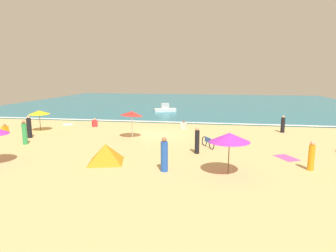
{
  "coord_description": "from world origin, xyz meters",
  "views": [
    {
      "loc": [
        5.1,
        -23.68,
        5.23
      ],
      "look_at": [
        1.14,
        0.13,
        0.8
      ],
      "focal_mm": 30.23,
      "sensor_mm": 36.0,
      "label": 1
    }
  ],
  "objects": [
    {
      "name": "ground_plane",
      "position": [
        0.0,
        0.0,
        0.0
      ],
      "size": [
        60.0,
        60.0,
        0.0
      ],
      "primitive_type": "plane",
      "color": "#D8B775"
    },
    {
      "name": "ocean_water",
      "position": [
        0.0,
        28.0,
        0.05
      ],
      "size": [
        60.0,
        44.0,
        0.1
      ],
      "primitive_type": "cube",
      "color": "teal",
      "rests_on": "ground_plane"
    },
    {
      "name": "beachgoer_0",
      "position": [
        11.26,
        2.95,
        0.73
      ],
      "size": [
        0.4,
        0.4,
        1.57
      ],
      "color": "black",
      "rests_on": "ground_plane"
    },
    {
      "name": "beachgoer_9",
      "position": [
        10.42,
        -7.65,
        0.8
      ],
      "size": [
        0.41,
        0.41,
        1.68
      ],
      "color": "orange",
      "rests_on": "ground_plane"
    },
    {
      "name": "beachgoer_2",
      "position": [
        2.19,
        3.08,
        0.35
      ],
      "size": [
        0.57,
        0.57,
        0.86
      ],
      "color": "white",
      "rests_on": "ground_plane"
    },
    {
      "name": "parked_bicycle",
      "position": [
        4.68,
        -3.56,
        0.38
      ],
      "size": [
        0.96,
        1.61,
        0.76
      ],
      "color": "black",
      "rests_on": "ground_plane"
    },
    {
      "name": "beach_towel_1",
      "position": [
        -10.19,
        3.59,
        0.01
      ],
      "size": [
        1.47,
        1.62,
        0.01
      ],
      "color": "white",
      "rests_on": "ground_plane"
    },
    {
      "name": "wave_breaker_foam",
      "position": [
        0.0,
        6.3,
        0.1
      ],
      "size": [
        57.0,
        0.7,
        0.01
      ],
      "primitive_type": "cube",
      "color": "white",
      "rests_on": "ocean_water"
    },
    {
      "name": "small_boat_0",
      "position": [
        -1.7,
        14.66,
        0.48
      ],
      "size": [
        3.14,
        2.04,
        1.2
      ],
      "color": "white",
      "rests_on": "ocean_water"
    },
    {
      "name": "beach_towel_0",
      "position": [
        9.7,
        -5.4,
        0.01
      ],
      "size": [
        1.52,
        1.78,
        0.01
      ],
      "color": "#D84CA5",
      "rests_on": "ground_plane"
    },
    {
      "name": "beach_tent",
      "position": [
        -1.27,
        -8.16,
        0.57
      ],
      "size": [
        2.74,
        2.75,
        1.13
      ],
      "color": "orange",
      "rests_on": "ground_plane"
    },
    {
      "name": "beachgoer_1",
      "position": [
        -6.84,
        2.88,
        0.37
      ],
      "size": [
        0.61,
        0.61,
        0.88
      ],
      "color": "red",
      "rests_on": "ground_plane"
    },
    {
      "name": "beach_umbrella_1",
      "position": [
        5.9,
        -9.08,
        2.01
      ],
      "size": [
        2.97,
        2.97,
        2.28
      ],
      "color": "#4C3823",
      "rests_on": "ground_plane"
    },
    {
      "name": "beachgoer_7",
      "position": [
        2.48,
        -9.13,
        0.9
      ],
      "size": [
        0.46,
        0.46,
        1.91
      ],
      "color": "blue",
      "rests_on": "ground_plane"
    },
    {
      "name": "beachgoer_8",
      "position": [
        -10.09,
        -2.81,
        0.88
      ],
      "size": [
        0.52,
        0.52,
        1.87
      ],
      "color": "black",
      "rests_on": "ground_plane"
    },
    {
      "name": "beachgoer_4",
      "position": [
        -8.98,
        -4.92,
        0.87
      ],
      "size": [
        0.39,
        0.39,
        1.83
      ],
      "color": "green",
      "rests_on": "ground_plane"
    },
    {
      "name": "beachgoer_6",
      "position": [
        4.01,
        -5.31,
        0.89
      ],
      "size": [
        0.43,
        0.43,
        1.82
      ],
      "color": "black",
      "rests_on": "ground_plane"
    },
    {
      "name": "beach_umbrella_4",
      "position": [
        -1.63,
        -1.42,
        2.05
      ],
      "size": [
        2.65,
        2.65,
        2.32
      ],
      "color": "silver",
      "rests_on": "ground_plane"
    },
    {
      "name": "beachgoer_5",
      "position": [
        -13.63,
        -1.3,
        0.34
      ],
      "size": [
        0.46,
        0.46,
        0.83
      ],
      "color": "orange",
      "rests_on": "ground_plane"
    },
    {
      "name": "beach_umbrella_3",
      "position": [
        -10.97,
        0.02,
        1.75
      ],
      "size": [
        2.45,
        2.45,
        1.94
      ],
      "color": "#4C3823",
      "rests_on": "ground_plane"
    }
  ]
}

